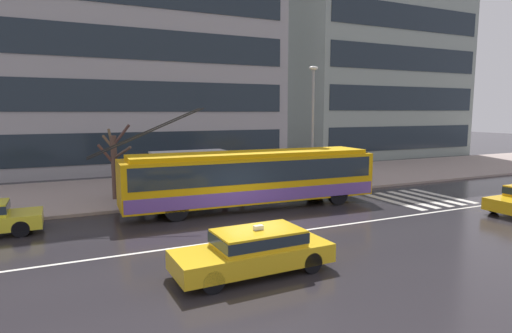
# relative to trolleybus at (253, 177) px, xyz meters

# --- Properties ---
(ground_plane) EXTENTS (160.00, 160.00, 0.00)m
(ground_plane) POSITION_rel_trolleybus_xyz_m (-1.44, -3.28, -1.52)
(ground_plane) COLOR #262327
(sidewalk_slab) EXTENTS (80.00, 10.00, 0.14)m
(sidewalk_slab) POSITION_rel_trolleybus_xyz_m (-1.44, 6.60, -1.45)
(sidewalk_slab) COLOR gray
(sidewalk_slab) RESTS_ON ground_plane
(crosswalk_stripe_edge_near) EXTENTS (0.44, 4.40, 0.01)m
(crosswalk_stripe_edge_near) POSITION_rel_trolleybus_xyz_m (7.18, -1.84, -1.51)
(crosswalk_stripe_edge_near) COLOR beige
(crosswalk_stripe_edge_near) RESTS_ON ground_plane
(crosswalk_stripe_inner_a) EXTENTS (0.44, 4.40, 0.01)m
(crosswalk_stripe_inner_a) POSITION_rel_trolleybus_xyz_m (8.08, -1.84, -1.51)
(crosswalk_stripe_inner_a) COLOR beige
(crosswalk_stripe_inner_a) RESTS_ON ground_plane
(crosswalk_stripe_center) EXTENTS (0.44, 4.40, 0.01)m
(crosswalk_stripe_center) POSITION_rel_trolleybus_xyz_m (8.98, -1.84, -1.51)
(crosswalk_stripe_center) COLOR beige
(crosswalk_stripe_center) RESTS_ON ground_plane
(crosswalk_stripe_inner_b) EXTENTS (0.44, 4.40, 0.01)m
(crosswalk_stripe_inner_b) POSITION_rel_trolleybus_xyz_m (9.88, -1.84, -1.51)
(crosswalk_stripe_inner_b) COLOR beige
(crosswalk_stripe_inner_b) RESTS_ON ground_plane
(crosswalk_stripe_edge_far) EXTENTS (0.44, 4.40, 0.01)m
(crosswalk_stripe_edge_far) POSITION_rel_trolleybus_xyz_m (10.78, -1.84, -1.51)
(crosswalk_stripe_edge_far) COLOR beige
(crosswalk_stripe_edge_far) RESTS_ON ground_plane
(lane_centre_line) EXTENTS (72.00, 0.14, 0.01)m
(lane_centre_line) POSITION_rel_trolleybus_xyz_m (-1.44, -4.48, -1.51)
(lane_centre_line) COLOR silver
(lane_centre_line) RESTS_ON ground_plane
(trolleybus) EXTENTS (13.67, 2.91, 4.84)m
(trolleybus) POSITION_rel_trolleybus_xyz_m (0.00, 0.00, 0.00)
(trolleybus) COLOR #DE9F0A
(trolleybus) RESTS_ON ground_plane
(taxi_oncoming_near) EXTENTS (4.70, 1.91, 1.39)m
(taxi_oncoming_near) POSITION_rel_trolleybus_xyz_m (-3.40, -7.63, -0.81)
(taxi_oncoming_near) COLOR yellow
(taxi_oncoming_near) RESTS_ON ground_plane
(bus_shelter) EXTENTS (3.92, 1.50, 2.47)m
(bus_shelter) POSITION_rel_trolleybus_xyz_m (-2.31, 3.11, 0.44)
(bus_shelter) COLOR gray
(bus_shelter) RESTS_ON sidewalk_slab
(pedestrian_at_shelter) EXTENTS (1.29, 1.29, 2.00)m
(pedestrian_at_shelter) POSITION_rel_trolleybus_xyz_m (-4.65, 4.05, 0.21)
(pedestrian_at_shelter) COLOR #474A41
(pedestrian_at_shelter) RESTS_ON sidewalk_slab
(pedestrian_approaching_curb) EXTENTS (1.11, 1.11, 1.93)m
(pedestrian_approaching_curb) POSITION_rel_trolleybus_xyz_m (0.14, 4.12, 0.16)
(pedestrian_approaching_curb) COLOR #544647
(pedestrian_approaching_curb) RESTS_ON sidewalk_slab
(pedestrian_walking_past) EXTENTS (1.52, 1.52, 2.00)m
(pedestrian_walking_past) POSITION_rel_trolleybus_xyz_m (0.84, 3.33, 0.27)
(pedestrian_walking_past) COLOR brown
(pedestrian_walking_past) RESTS_ON sidewalk_slab
(street_lamp) EXTENTS (0.60, 0.32, 7.11)m
(street_lamp) POSITION_rel_trolleybus_xyz_m (5.03, 2.59, 2.79)
(street_lamp) COLOR gray
(street_lamp) RESTS_ON sidewalk_slab
(street_tree_bare) EXTENTS (1.63, 1.90, 3.89)m
(street_tree_bare) POSITION_rel_trolleybus_xyz_m (-5.90, 4.29, 0.60)
(street_tree_bare) COLOR brown
(street_tree_bare) RESTS_ON sidewalk_slab
(office_tower_corner_left) EXTENTS (27.24, 11.43, 22.82)m
(office_tower_corner_left) POSITION_rel_trolleybus_xyz_m (-4.09, 18.90, 9.90)
(office_tower_corner_left) COLOR #9B999D
(office_tower_corner_left) RESTS_ON ground_plane
(office_tower_corner_right) EXTENTS (19.30, 10.71, 23.36)m
(office_tower_corner_right) POSITION_rel_trolleybus_xyz_m (22.30, 18.15, 10.17)
(office_tower_corner_right) COLOR gray
(office_tower_corner_right) RESTS_ON ground_plane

